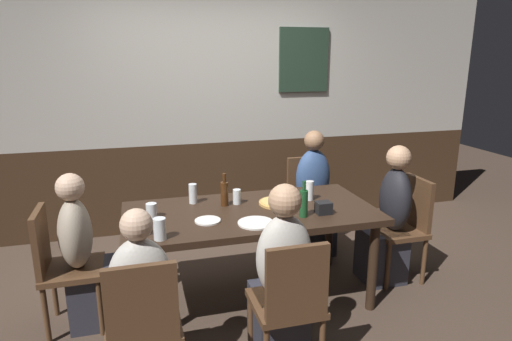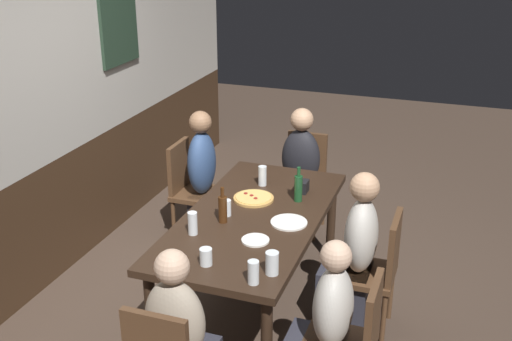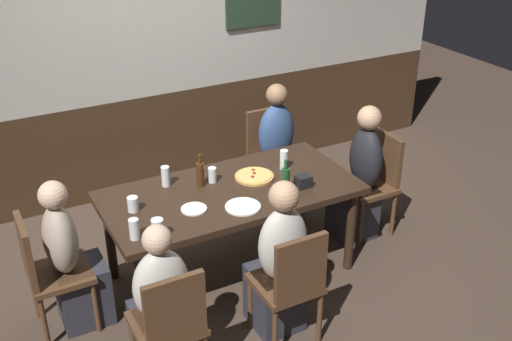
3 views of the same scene
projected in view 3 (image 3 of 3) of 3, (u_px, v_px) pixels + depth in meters
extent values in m
plane|color=#423328|center=(232.00, 272.00, 4.82)|extent=(12.00, 12.00, 0.00)
cube|color=#3D2819|center=(156.00, 141.00, 5.90)|extent=(6.40, 0.10, 0.95)
cube|color=#B7B2A8|center=(145.00, 4.00, 5.30)|extent=(6.40, 0.10, 1.65)
cube|color=black|center=(231.00, 193.00, 4.49)|extent=(1.87, 0.92, 0.05)
cylinder|color=black|center=(143.00, 296.00, 4.01)|extent=(0.07, 0.07, 0.69)
cylinder|color=black|center=(350.00, 231.00, 4.71)|extent=(0.07, 0.07, 0.69)
cylinder|color=black|center=(110.00, 239.00, 4.61)|extent=(0.07, 0.07, 0.69)
cylinder|color=black|center=(299.00, 189.00, 5.31)|extent=(0.07, 0.07, 0.69)
cube|color=#513521|center=(285.00, 283.00, 3.99)|extent=(0.40, 0.40, 0.04)
cube|color=#513521|center=(301.00, 269.00, 3.75)|extent=(0.36, 0.04, 0.43)
cylinder|color=#513521|center=(250.00, 304.00, 4.16)|extent=(0.04, 0.04, 0.41)
cylinder|color=#513521|center=(293.00, 289.00, 4.30)|extent=(0.04, 0.04, 0.41)
cylinder|color=#513521|center=(275.00, 334.00, 3.89)|extent=(0.04, 0.04, 0.41)
cylinder|color=#513521|center=(320.00, 317.00, 4.04)|extent=(0.04, 0.04, 0.41)
cube|color=#513521|center=(60.00, 274.00, 4.09)|extent=(0.40, 0.40, 0.04)
cube|color=#513521|center=(26.00, 252.00, 3.90)|extent=(0.04, 0.36, 0.43)
cylinder|color=#513521|center=(84.00, 280.00, 4.39)|extent=(0.04, 0.04, 0.41)
cylinder|color=#513521|center=(96.00, 307.00, 4.13)|extent=(0.04, 0.04, 0.41)
cylinder|color=#513521|center=(35.00, 294.00, 4.25)|extent=(0.04, 0.04, 0.41)
cylinder|color=#513521|center=(44.00, 323.00, 3.99)|extent=(0.04, 0.04, 0.41)
cube|color=#513521|center=(274.00, 161.00, 5.59)|extent=(0.40, 0.40, 0.04)
cube|color=#513521|center=(264.00, 131.00, 5.63)|extent=(0.36, 0.04, 0.43)
cylinder|color=#513521|center=(298.00, 187.00, 5.63)|extent=(0.04, 0.04, 0.41)
cylinder|color=#513521|center=(266.00, 195.00, 5.49)|extent=(0.04, 0.04, 0.41)
cylinder|color=#513521|center=(280.00, 172.00, 5.90)|extent=(0.04, 0.04, 0.41)
cylinder|color=#513521|center=(249.00, 180.00, 5.76)|extent=(0.04, 0.04, 0.41)
cube|color=#513521|center=(367.00, 187.00, 5.16)|extent=(0.40, 0.40, 0.04)
cube|color=#513521|center=(387.00, 158.00, 5.12)|extent=(0.04, 0.36, 0.43)
cylinder|color=#513521|center=(361.00, 224.00, 5.05)|extent=(0.04, 0.04, 0.41)
cylinder|color=#513521|center=(337.00, 206.00, 5.32)|extent=(0.04, 0.04, 0.41)
cylinder|color=#513521|center=(393.00, 214.00, 5.20)|extent=(0.04, 0.04, 0.41)
cylinder|color=#513521|center=(369.00, 197.00, 5.46)|extent=(0.04, 0.04, 0.41)
cube|color=#513521|center=(166.00, 324.00, 3.65)|extent=(0.40, 0.40, 0.04)
cube|color=#513521|center=(175.00, 310.00, 3.40)|extent=(0.36, 0.04, 0.43)
cylinder|color=#513521|center=(184.00, 326.00, 3.96)|extent=(0.04, 0.04, 0.41)
cube|color=#2D2D38|center=(275.00, 297.00, 4.19)|extent=(0.32, 0.34, 0.45)
ellipsoid|color=beige|center=(283.00, 244.00, 3.90)|extent=(0.34, 0.22, 0.53)
sphere|color=tan|center=(284.00, 196.00, 3.74)|extent=(0.19, 0.19, 0.19)
cube|color=#2D2D38|center=(83.00, 292.00, 4.24)|extent=(0.34, 0.32, 0.45)
ellipsoid|color=tan|center=(60.00, 239.00, 3.98)|extent=(0.22, 0.34, 0.49)
sphere|color=#DBB293|center=(53.00, 195.00, 3.83)|extent=(0.19, 0.19, 0.19)
cube|color=#2D2D38|center=(280.00, 187.00, 5.59)|extent=(0.32, 0.34, 0.45)
ellipsoid|color=#334C7A|center=(276.00, 133.00, 5.43)|extent=(0.34, 0.22, 0.55)
sphere|color=#936B4C|center=(277.00, 95.00, 5.26)|extent=(0.19, 0.19, 0.19)
cube|color=#2D2D38|center=(353.00, 212.00, 5.20)|extent=(0.34, 0.32, 0.45)
ellipsoid|color=black|center=(366.00, 158.00, 5.01)|extent=(0.22, 0.34, 0.53)
sphere|color=tan|center=(370.00, 118.00, 4.85)|extent=(0.20, 0.20, 0.20)
cube|color=#2D2D38|center=(161.00, 337.00, 3.85)|extent=(0.32, 0.34, 0.45)
ellipsoid|color=beige|center=(161.00, 285.00, 3.56)|extent=(0.34, 0.22, 0.48)
sphere|color=#DBB293|center=(157.00, 239.00, 3.42)|extent=(0.17, 0.17, 0.17)
cylinder|color=tan|center=(254.00, 177.00, 4.64)|extent=(0.30, 0.30, 0.02)
cylinder|color=#DBB760|center=(254.00, 175.00, 4.64)|extent=(0.26, 0.26, 0.01)
cylinder|color=maroon|center=(253.00, 170.00, 4.70)|extent=(0.03, 0.03, 0.00)
cylinder|color=maroon|center=(253.00, 177.00, 4.60)|extent=(0.03, 0.03, 0.00)
cylinder|color=maroon|center=(254.00, 173.00, 4.65)|extent=(0.03, 0.03, 0.00)
cylinder|color=silver|center=(212.00, 175.00, 4.56)|extent=(0.06, 0.06, 0.12)
cylinder|color=gold|center=(212.00, 176.00, 4.57)|extent=(0.06, 0.06, 0.09)
cylinder|color=silver|center=(158.00, 229.00, 3.88)|extent=(0.08, 0.08, 0.14)
cylinder|color=#B26623|center=(158.00, 233.00, 3.89)|extent=(0.07, 0.07, 0.08)
cylinder|color=silver|center=(284.00, 160.00, 4.75)|extent=(0.06, 0.06, 0.16)
cylinder|color=#331E14|center=(284.00, 162.00, 4.76)|extent=(0.06, 0.06, 0.12)
cylinder|color=silver|center=(134.00, 229.00, 3.87)|extent=(0.07, 0.07, 0.14)
cylinder|color=gold|center=(135.00, 234.00, 3.89)|extent=(0.06, 0.06, 0.07)
cylinder|color=silver|center=(166.00, 176.00, 4.50)|extent=(0.06, 0.06, 0.16)
cylinder|color=#C6842D|center=(166.00, 178.00, 4.51)|extent=(0.06, 0.06, 0.13)
cylinder|color=silver|center=(133.00, 204.00, 4.19)|extent=(0.08, 0.08, 0.11)
cylinder|color=silver|center=(133.00, 206.00, 4.19)|extent=(0.07, 0.07, 0.08)
cylinder|color=#194723|center=(286.00, 181.00, 4.39)|extent=(0.06, 0.06, 0.20)
cylinder|color=#194723|center=(286.00, 164.00, 4.33)|extent=(0.03, 0.03, 0.07)
cylinder|color=#42230F|center=(200.00, 174.00, 4.49)|extent=(0.06, 0.06, 0.19)
cylinder|color=#42230F|center=(200.00, 159.00, 4.44)|extent=(0.03, 0.03, 0.07)
cylinder|color=white|center=(243.00, 207.00, 4.25)|extent=(0.25, 0.25, 0.01)
cylinder|color=white|center=(194.00, 209.00, 4.22)|extent=(0.18, 0.18, 0.01)
cube|color=black|center=(303.00, 181.00, 4.50)|extent=(0.11, 0.09, 0.09)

